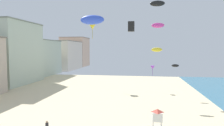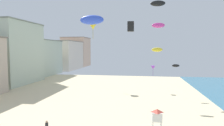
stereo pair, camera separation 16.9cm
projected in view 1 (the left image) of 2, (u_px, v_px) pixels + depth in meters
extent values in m
cube|color=#B7C6B2|center=(3.00, 53.00, 53.89)|extent=(15.27, 15.80, 16.47)
cube|color=slate|center=(2.00, 22.00, 53.33)|extent=(15.57, 16.12, 0.30)
cube|color=#B7C6B2|center=(39.00, 58.00, 72.40)|extent=(11.27, 15.03, 12.44)
cube|color=slate|center=(38.00, 40.00, 71.98)|extent=(11.50, 15.33, 0.30)
cube|color=silver|center=(62.00, 56.00, 92.97)|extent=(13.96, 20.13, 12.95)
cube|color=gray|center=(61.00, 41.00, 92.53)|extent=(14.24, 20.53, 0.30)
cube|color=beige|center=(75.00, 52.00, 111.41)|extent=(13.16, 13.72, 15.75)
cube|color=#89715E|center=(75.00, 38.00, 110.87)|extent=(13.42, 14.00, 0.30)
cylinder|color=#262628|center=(47.00, 126.00, 21.08)|extent=(0.34, 0.34, 0.60)
sphere|color=tan|center=(47.00, 122.00, 21.05)|extent=(0.24, 0.24, 0.24)
cylinder|color=white|center=(153.00, 124.00, 22.82)|extent=(0.10, 0.10, 1.20)
cylinder|color=white|center=(161.00, 125.00, 22.68)|extent=(0.10, 0.10, 1.20)
cube|color=white|center=(157.00, 116.00, 22.23)|extent=(1.10, 1.10, 1.00)
pyramid|color=#D14C3D|center=(157.00, 110.00, 22.19)|extent=(1.10, 1.10, 0.35)
cube|color=black|center=(131.00, 27.00, 19.16)|extent=(0.61, 0.61, 0.95)
ellipsoid|color=black|center=(157.00, 3.00, 37.61)|extent=(2.82, 0.78, 1.10)
ellipsoid|color=#DB3D9E|center=(158.00, 25.00, 38.16)|extent=(2.47, 0.69, 0.96)
cone|color=purple|center=(153.00, 67.00, 43.84)|extent=(0.98, 0.98, 0.80)
cylinder|color=#63278B|center=(152.00, 72.00, 43.92)|extent=(0.05, 0.05, 1.42)
ellipsoid|color=blue|center=(92.00, 20.00, 20.52)|extent=(2.53, 0.70, 0.98)
ellipsoid|color=black|center=(175.00, 66.00, 37.98)|extent=(1.40, 0.39, 0.55)
ellipsoid|color=yellow|center=(157.00, 50.00, 33.44)|extent=(1.82, 0.51, 0.71)
cone|color=yellow|center=(92.00, 27.00, 49.50)|extent=(1.57, 1.57, 1.28)
cylinder|color=#A49220|center=(92.00, 34.00, 49.62)|extent=(0.09, 0.09, 2.28)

